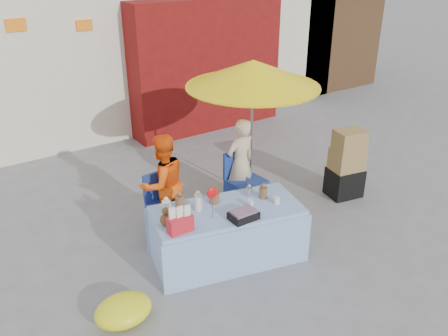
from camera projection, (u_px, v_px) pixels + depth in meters
ground at (239, 263)px, 5.81m from camera, size 80.00×80.00×0.00m
market_table at (227, 233)px, 5.75m from camera, size 1.96×1.24×1.10m
chair_left at (169, 217)px, 6.29m from camera, size 0.52×0.52×0.85m
chair_right at (245, 191)px, 6.92m from camera, size 0.52×0.52×0.85m
vendor_orange at (163, 184)px, 6.20m from camera, size 0.72×0.59×1.38m
vendor_beige at (241, 163)px, 6.84m from camera, size 0.52×0.37×1.33m
umbrella at (253, 74)px, 6.57m from camera, size 1.90×1.90×2.09m
box_stack at (346, 166)px, 7.14m from camera, size 0.55×0.48×1.08m
tarp_bundle at (123, 310)px, 4.87m from camera, size 0.61×0.48×0.27m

